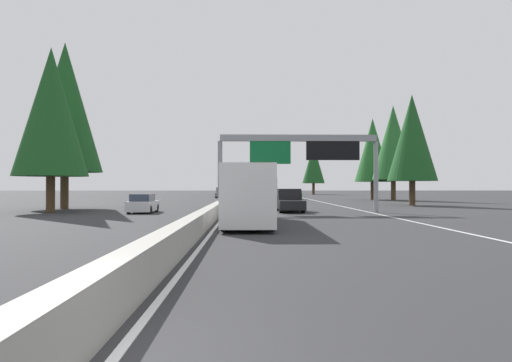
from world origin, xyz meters
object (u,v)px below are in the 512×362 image
at_px(oncoming_near, 222,193).
at_px(conifer_right_near, 412,138).
at_px(conifer_right_mid, 393,143).
at_px(conifer_left_near, 65,107).
at_px(sedan_far_right, 295,195).
at_px(sign_gantry_overhead, 301,151).
at_px(oncoming_far, 143,204).
at_px(conifer_left_foreground, 51,112).
at_px(box_truck_near_center, 246,190).
at_px(pickup_mid_right, 290,200).
at_px(sedan_mid_left, 264,192).
at_px(conifer_right_far, 373,150).
at_px(conifer_right_distant, 313,164).
at_px(bus_far_left, 248,193).
at_px(sedan_mid_center, 283,193).

relative_size(oncoming_near, conifer_right_near, 0.47).
xyz_separation_m(conifer_right_mid, conifer_left_near, (-24.80, 37.89, 0.94)).
distance_m(sedan_far_right, oncoming_near, 16.55).
height_order(sign_gantry_overhead, oncoming_far, sign_gantry_overhead).
distance_m(oncoming_far, conifer_left_near, 13.90).
bearing_deg(conifer_left_foreground, box_truck_near_center, -31.22).
bearing_deg(sedan_far_right, pickup_mid_right, 173.65).
bearing_deg(oncoming_far, sign_gantry_overhead, 90.12).
bearing_deg(sedan_mid_left, oncoming_far, 170.51).
bearing_deg(conifer_right_far, sedan_mid_left, 23.46).
bearing_deg(conifer_right_near, conifer_right_distant, 1.08).
bearing_deg(sedan_mid_left, box_truck_near_center, 175.08).
distance_m(oncoming_near, conifer_left_near, 43.87).
xyz_separation_m(bus_far_left, conifer_right_near, (25.29, -17.77, 5.59)).
relative_size(conifer_right_far, conifer_left_foreground, 0.96).
height_order(conifer_right_near, conifer_right_mid, conifer_right_mid).
bearing_deg(bus_far_left, sign_gantry_overhead, -19.95).
bearing_deg(conifer_right_near, conifer_right_mid, -10.68).
distance_m(box_truck_near_center, oncoming_near, 23.24).
xyz_separation_m(sedan_far_right, oncoming_far, (-36.47, 15.50, 0.00)).
height_order(sedan_mid_left, oncoming_far, same).
relative_size(sedan_mid_center, conifer_left_near, 0.29).
bearing_deg(conifer_right_distant, sedan_mid_center, 157.54).
distance_m(pickup_mid_right, sedan_far_right, 35.20).
relative_size(pickup_mid_right, conifer_left_foreground, 0.43).
height_order(bus_far_left, conifer_left_foreground, conifer_left_foreground).
relative_size(pickup_mid_right, sedan_far_right, 1.27).
height_order(box_truck_near_center, conifer_right_mid, conifer_right_mid).
relative_size(conifer_right_distant, conifer_left_near, 0.83).
height_order(conifer_right_far, conifer_left_foreground, conifer_left_foreground).
xyz_separation_m(sign_gantry_overhead, conifer_left_near, (6.64, 20.97, 4.45)).
bearing_deg(pickup_mid_right, conifer_right_mid, -30.52).
distance_m(sign_gantry_overhead, sedan_mid_center, 59.91).
bearing_deg(sign_gantry_overhead, sedan_mid_left, 0.33).
xyz_separation_m(bus_far_left, oncoming_far, (11.45, 8.18, -1.03)).
bearing_deg(sign_gantry_overhead, pickup_mid_right, 26.68).
distance_m(oncoming_near, oncoming_far, 48.09).
bearing_deg(oncoming_far, box_truck_near_center, 162.45).
distance_m(sedan_mid_left, oncoming_near, 24.84).
bearing_deg(oncoming_near, conifer_right_near, 33.25).
relative_size(pickup_mid_right, box_truck_near_center, 0.66).
distance_m(sedan_mid_left, oncoming_far, 72.34).
relative_size(sign_gantry_overhead, oncoming_far, 2.88).
distance_m(pickup_mid_right, conifer_right_mid, 35.57).
bearing_deg(conifer_right_near, sign_gantry_overhead, 135.44).
height_order(box_truck_near_center, conifer_left_foreground, conifer_left_foreground).
bearing_deg(conifer_right_near, sedan_mid_left, 13.70).
distance_m(bus_far_left, conifer_left_near, 25.85).
bearing_deg(conifer_left_near, conifer_right_distant, -23.79).
height_order(oncoming_far, conifer_right_mid, conifer_right_mid).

